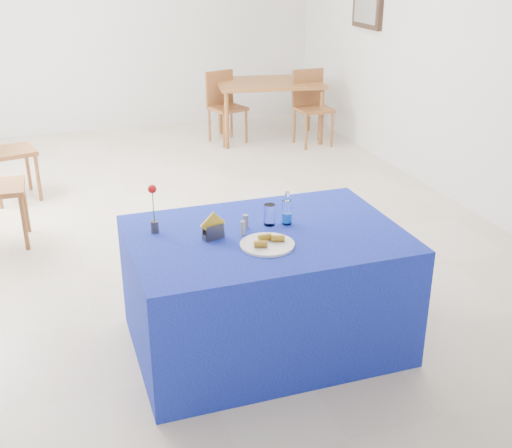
{
  "coord_description": "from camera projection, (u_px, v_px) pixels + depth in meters",
  "views": [
    {
      "loc": [
        -1.26,
        -5.38,
        2.3
      ],
      "look_at": [
        -0.24,
        -2.35,
        0.92
      ],
      "focal_mm": 45.0,
      "sensor_mm": 36.0,
      "label": 1
    }
  ],
  "objects": [
    {
      "name": "rose_vase",
      "position": [
        154.0,
        209.0,
        3.72
      ],
      "size": [
        0.05,
        0.05,
        0.3
      ],
      "color": "#28292D",
      "rests_on": "blue_table"
    },
    {
      "name": "salt_shaker",
      "position": [
        243.0,
        228.0,
        3.73
      ],
      "size": [
        0.03,
        0.03,
        0.08
      ],
      "primitive_type": "cylinder",
      "color": "gray",
      "rests_on": "blue_table"
    },
    {
      "name": "blue_table",
      "position": [
        265.0,
        289.0,
        3.92
      ],
      "size": [
        1.6,
        1.1,
        0.76
      ],
      "color": "#0F1289",
      "rests_on": "floor"
    },
    {
      "name": "drinking_glass",
      "position": [
        270.0,
        215.0,
        3.86
      ],
      "size": [
        0.07,
        0.07,
        0.13
      ],
      "primitive_type": "cylinder",
      "color": "white",
      "rests_on": "blue_table"
    },
    {
      "name": "water_bottle",
      "position": [
        287.0,
        213.0,
        3.87
      ],
      "size": [
        0.06,
        0.06,
        0.21
      ],
      "color": "white",
      "rests_on": "blue_table"
    },
    {
      "name": "chair_bg_left",
      "position": [
        224.0,
        101.0,
        8.15
      ],
      "size": [
        0.5,
        0.5,
        0.89
      ],
      "rotation": [
        0.0,
        0.0,
        0.3
      ],
      "color": "brown",
      "rests_on": "floor"
    },
    {
      "name": "plate",
      "position": [
        267.0,
        245.0,
        3.6
      ],
      "size": [
        0.31,
        0.31,
        0.01
      ],
      "primitive_type": "cylinder",
      "color": "silver",
      "rests_on": "blue_table"
    },
    {
      "name": "picture_art",
      "position": [
        366.0,
        5.0,
        7.4
      ],
      "size": [
        0.02,
        0.52,
        0.4
      ],
      "primitive_type": "cube",
      "color": "#998C66",
      "rests_on": "room_shell"
    },
    {
      "name": "chair_bg_right",
      "position": [
        311.0,
        102.0,
        8.03
      ],
      "size": [
        0.43,
        0.43,
        0.93
      ],
      "rotation": [
        0.0,
        0.0,
        0.05
      ],
      "color": "brown",
      "rests_on": "floor"
    },
    {
      "name": "oak_table",
      "position": [
        270.0,
        87.0,
        8.16
      ],
      "size": [
        1.43,
        1.05,
        0.76
      ],
      "color": "brown",
      "rests_on": "floor"
    },
    {
      "name": "pepper_shaker",
      "position": [
        246.0,
        222.0,
        3.82
      ],
      "size": [
        0.03,
        0.03,
        0.08
      ],
      "primitive_type": "cylinder",
      "color": "slate",
      "rests_on": "blue_table"
    },
    {
      "name": "room_shell",
      "position": [
        192.0,
        21.0,
        5.27
      ],
      "size": [
        7.0,
        7.0,
        7.0
      ],
      "color": "silver",
      "rests_on": "ground"
    },
    {
      "name": "banana_pieces",
      "position": [
        268.0,
        240.0,
        3.6
      ],
      "size": [
        0.2,
        0.12,
        0.04
      ],
      "color": "gold",
      "rests_on": "plate"
    },
    {
      "name": "floor",
      "position": [
        199.0,
        217.0,
        5.96
      ],
      "size": [
        7.0,
        7.0,
        0.0
      ],
      "primitive_type": "plane",
      "color": "beige",
      "rests_on": "ground"
    },
    {
      "name": "picture_frame",
      "position": [
        368.0,
        5.0,
        7.41
      ],
      "size": [
        0.06,
        0.64,
        0.52
      ],
      "primitive_type": "cube",
      "color": "black",
      "rests_on": "room_shell"
    },
    {
      "name": "napkin_holder",
      "position": [
        213.0,
        231.0,
        3.68
      ],
      "size": [
        0.15,
        0.09,
        0.16
      ],
      "color": "#37373C",
      "rests_on": "blue_table"
    }
  ]
}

